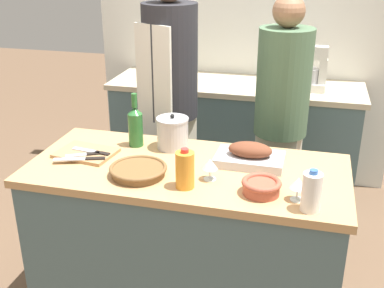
{
  "coord_description": "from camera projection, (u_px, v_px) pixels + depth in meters",
  "views": [
    {
      "loc": [
        0.57,
        -2.09,
        1.9
      ],
      "look_at": [
        0.0,
        0.11,
        0.94
      ],
      "focal_mm": 45.0,
      "sensor_mm": 36.0,
      "label": 1
    }
  ],
  "objects": [
    {
      "name": "kitchen_island",
      "position": [
        187.0,
        240.0,
        2.56
      ],
      "size": [
        1.59,
        0.72,
        0.86
      ],
      "color": "#4C666B",
      "rests_on": "ground_plane"
    },
    {
      "name": "back_counter",
      "position": [
        234.0,
        138.0,
        3.84
      ],
      "size": [
        1.92,
        0.6,
        0.9
      ],
      "color": "#4C666B",
      "rests_on": "ground_plane"
    },
    {
      "name": "back_wall",
      "position": [
        245.0,
        26.0,
        3.83
      ],
      "size": [
        2.42,
        0.1,
        2.55
      ],
      "color": "silver",
      "rests_on": "ground_plane"
    },
    {
      "name": "roasting_pan",
      "position": [
        250.0,
        156.0,
        2.41
      ],
      "size": [
        0.34,
        0.22,
        0.11
      ],
      "color": "#BCBCC1",
      "rests_on": "kitchen_island"
    },
    {
      "name": "wicker_basket",
      "position": [
        138.0,
        170.0,
        2.3
      ],
      "size": [
        0.28,
        0.28,
        0.05
      ],
      "color": "brown",
      "rests_on": "kitchen_island"
    },
    {
      "name": "cutting_board",
      "position": [
        86.0,
        153.0,
        2.53
      ],
      "size": [
        0.32,
        0.25,
        0.02
      ],
      "color": "#AD7F51",
      "rests_on": "kitchen_island"
    },
    {
      "name": "stock_pot",
      "position": [
        173.0,
        133.0,
        2.58
      ],
      "size": [
        0.17,
        0.17,
        0.19
      ],
      "color": "#B7B7BC",
      "rests_on": "kitchen_island"
    },
    {
      "name": "mixing_bowl",
      "position": [
        261.0,
        186.0,
        2.13
      ],
      "size": [
        0.18,
        0.18,
        0.07
      ],
      "color": "#A84C38",
      "rests_on": "kitchen_island"
    },
    {
      "name": "juice_jug",
      "position": [
        185.0,
        170.0,
        2.16
      ],
      "size": [
        0.09,
        0.09,
        0.19
      ],
      "color": "orange",
      "rests_on": "kitchen_island"
    },
    {
      "name": "milk_jug",
      "position": [
        312.0,
        192.0,
        1.98
      ],
      "size": [
        0.08,
        0.08,
        0.19
      ],
      "color": "white",
      "rests_on": "kitchen_island"
    },
    {
      "name": "wine_bottle_green",
      "position": [
        135.0,
        125.0,
        2.6
      ],
      "size": [
        0.08,
        0.08,
        0.3
      ],
      "color": "#28662D",
      "rests_on": "kitchen_island"
    },
    {
      "name": "wine_glass_left",
      "position": [
        298.0,
        184.0,
        2.06
      ],
      "size": [
        0.07,
        0.07,
        0.11
      ],
      "color": "silver",
      "rests_on": "kitchen_island"
    },
    {
      "name": "wine_glass_right",
      "position": [
        210.0,
        165.0,
        2.24
      ],
      "size": [
        0.07,
        0.07,
        0.11
      ],
      "color": "silver",
      "rests_on": "kitchen_island"
    },
    {
      "name": "knife_chef",
      "position": [
        81.0,
        159.0,
        2.43
      ],
      "size": [
        0.26,
        0.11,
        0.01
      ],
      "color": "#B7B7BC",
      "rests_on": "cutting_board"
    },
    {
      "name": "knife_paring",
      "position": [
        84.0,
        155.0,
        2.48
      ],
      "size": [
        0.17,
        0.11,
        0.01
      ],
      "color": "#B7B7BC",
      "rests_on": "cutting_board"
    },
    {
      "name": "knife_bread",
      "position": [
        92.0,
        152.0,
        2.52
      ],
      "size": [
        0.22,
        0.06,
        0.01
      ],
      "color": "#B7B7BC",
      "rests_on": "cutting_board"
    },
    {
      "name": "stand_mixer",
      "position": [
        314.0,
        72.0,
        3.44
      ],
      "size": [
        0.18,
        0.14,
        0.32
      ],
      "color": "silver",
      "rests_on": "back_counter"
    },
    {
      "name": "condiment_bottle_tall",
      "position": [
        184.0,
        71.0,
        3.73
      ],
      "size": [
        0.06,
        0.06,
        0.16
      ],
      "color": "#B28E2D",
      "rests_on": "back_counter"
    },
    {
      "name": "condiment_bottle_short",
      "position": [
        176.0,
        65.0,
        3.9
      ],
      "size": [
        0.06,
        0.06,
        0.16
      ],
      "color": "#332D28",
      "rests_on": "back_counter"
    },
    {
      "name": "person_cook_aproned",
      "position": [
        170.0,
        96.0,
        3.08
      ],
      "size": [
        0.36,
        0.38,
        1.77
      ],
      "rotation": [
        0.0,
        0.0,
        -0.37
      ],
      "color": "beige",
      "rests_on": "ground_plane"
    },
    {
      "name": "person_cook_guest",
      "position": [
        281.0,
        115.0,
        2.99
      ],
      "size": [
        0.33,
        0.33,
        1.63
      ],
      "rotation": [
        0.0,
        0.0,
        -0.16
      ],
      "color": "beige",
      "rests_on": "ground_plane"
    }
  ]
}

